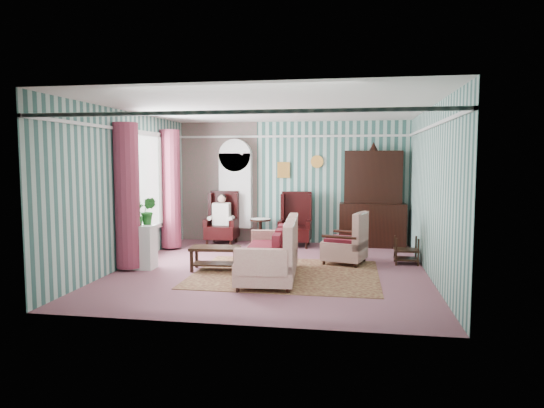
% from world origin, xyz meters
% --- Properties ---
extents(floor, '(6.00, 6.00, 0.00)m').
position_xyz_m(floor, '(0.00, 0.00, 0.00)').
color(floor, '#7F4A51').
rests_on(floor, ground).
extents(room_shell, '(5.53, 6.02, 2.91)m').
position_xyz_m(room_shell, '(-0.62, 0.18, 2.01)').
color(room_shell, '#356058').
rests_on(room_shell, ground).
extents(bookcase, '(0.80, 0.28, 2.24)m').
position_xyz_m(bookcase, '(-1.35, 2.84, 1.12)').
color(bookcase, silver).
rests_on(bookcase, floor).
extents(dresser_hutch, '(1.50, 0.56, 2.36)m').
position_xyz_m(dresser_hutch, '(1.90, 2.72, 1.18)').
color(dresser_hutch, black).
rests_on(dresser_hutch, floor).
extents(wingback_left, '(0.76, 0.80, 1.25)m').
position_xyz_m(wingback_left, '(-1.60, 2.45, 0.62)').
color(wingback_left, black).
rests_on(wingback_left, floor).
extents(wingback_right, '(0.76, 0.80, 1.25)m').
position_xyz_m(wingback_right, '(0.15, 2.45, 0.62)').
color(wingback_right, black).
rests_on(wingback_right, floor).
extents(seated_woman, '(0.44, 0.40, 1.18)m').
position_xyz_m(seated_woman, '(-1.60, 2.45, 0.59)').
color(seated_woman, silver).
rests_on(seated_woman, floor).
extents(round_side_table, '(0.50, 0.50, 0.60)m').
position_xyz_m(round_side_table, '(-0.70, 2.60, 0.30)').
color(round_side_table, black).
rests_on(round_side_table, floor).
extents(nest_table, '(0.45, 0.38, 0.54)m').
position_xyz_m(nest_table, '(2.47, 0.90, 0.27)').
color(nest_table, black).
rests_on(nest_table, floor).
extents(plant_stand, '(0.55, 0.35, 0.80)m').
position_xyz_m(plant_stand, '(-2.40, -0.30, 0.40)').
color(plant_stand, silver).
rests_on(plant_stand, floor).
extents(rug, '(3.20, 2.60, 0.01)m').
position_xyz_m(rug, '(0.30, -0.30, 0.01)').
color(rug, '#481820').
rests_on(rug, floor).
extents(sofa, '(1.26, 2.11, 1.11)m').
position_xyz_m(sofa, '(0.06, -0.65, 0.55)').
color(sofa, '#C4B298').
rests_on(sofa, floor).
extents(floral_armchair, '(1.08, 1.04, 1.08)m').
position_xyz_m(floral_armchair, '(1.30, 0.74, 0.54)').
color(floral_armchair, '#B9A68F').
rests_on(floral_armchair, floor).
extents(coffee_table, '(0.92, 0.55, 0.43)m').
position_xyz_m(coffee_table, '(-1.00, -0.22, 0.21)').
color(coffee_table, black).
rests_on(coffee_table, floor).
extents(potted_plant_a, '(0.45, 0.42, 0.39)m').
position_xyz_m(potted_plant_a, '(-2.43, -0.38, 1.00)').
color(potted_plant_a, '#245119').
rests_on(potted_plant_a, plant_stand).
extents(potted_plant_b, '(0.30, 0.26, 0.51)m').
position_xyz_m(potted_plant_b, '(-2.28, -0.16, 1.05)').
color(potted_plant_b, '#255B1C').
rests_on(potted_plant_b, plant_stand).
extents(potted_plant_c, '(0.25, 0.25, 0.42)m').
position_xyz_m(potted_plant_c, '(-2.45, -0.29, 1.01)').
color(potted_plant_c, '#23531A').
rests_on(potted_plant_c, plant_stand).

